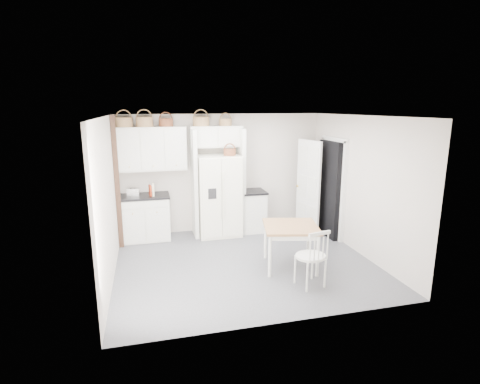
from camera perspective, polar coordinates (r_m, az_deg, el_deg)
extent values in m
plane|color=#454547|center=(6.89, 0.70, -10.65)|extent=(4.50, 4.50, 0.00)
plane|color=white|center=(6.32, 0.77, 11.50)|extent=(4.50, 4.50, 0.00)
plane|color=beige|center=(8.39, -2.77, 2.92)|extent=(4.50, 0.00, 4.50)
plane|color=beige|center=(6.31, -19.44, -1.18)|extent=(0.00, 4.00, 4.00)
plane|color=beige|center=(7.38, 17.88, 0.90)|extent=(0.00, 4.00, 4.00)
cube|color=white|center=(8.09, -3.25, -0.54)|extent=(0.90, 0.73, 1.75)
cube|color=silver|center=(8.14, -14.23, -3.89)|extent=(0.99, 0.62, 0.91)
cube|color=silver|center=(8.45, 1.93, -2.99)|extent=(0.50, 0.60, 0.88)
cube|color=brown|center=(6.64, 7.66, -8.19)|extent=(1.09, 1.09, 0.76)
cube|color=silver|center=(5.98, 10.70, -9.58)|extent=(0.56, 0.52, 0.98)
cube|color=black|center=(8.02, -14.41, -0.62)|extent=(1.03, 0.67, 0.04)
cube|color=black|center=(8.33, 1.96, 0.07)|extent=(0.54, 0.64, 0.04)
cube|color=silver|center=(7.96, -15.97, -0.04)|extent=(0.25, 0.16, 0.17)
cube|color=#AC3014|center=(7.91, -13.52, 0.23)|extent=(0.06, 0.15, 0.22)
cube|color=#EFE5BD|center=(7.91, -13.08, 0.37)|extent=(0.04, 0.17, 0.26)
cylinder|color=#8A5C40|center=(7.95, -17.25, 10.11)|extent=(0.34, 0.34, 0.19)
cylinder|color=#8A5C40|center=(7.94, -14.35, 10.32)|extent=(0.34, 0.34, 0.20)
cylinder|color=brown|center=(7.95, -11.21, 10.35)|extent=(0.29, 0.29, 0.17)
cylinder|color=#8A5C40|center=(8.03, -5.96, 10.65)|extent=(0.35, 0.35, 0.19)
cylinder|color=#8A5C40|center=(8.12, -2.24, 10.58)|extent=(0.27, 0.27, 0.15)
cylinder|color=brown|center=(7.87, -1.59, 6.08)|extent=(0.26, 0.26, 0.14)
cube|color=silver|center=(7.98, -13.25, 6.42)|extent=(1.40, 0.34, 0.90)
cube|color=silver|center=(8.10, -3.65, 8.42)|extent=(1.12, 0.34, 0.45)
cube|color=silver|center=(8.03, -6.96, 1.28)|extent=(0.08, 0.60, 2.30)
cube|color=silver|center=(8.21, 0.12, 1.64)|extent=(0.08, 0.60, 2.30)
cube|color=black|center=(7.62, -18.21, 1.25)|extent=(0.09, 0.09, 2.60)
cube|color=black|center=(8.23, 13.58, 0.42)|extent=(0.18, 0.85, 2.05)
cube|color=white|center=(8.37, 10.34, 0.77)|extent=(0.21, 0.79, 2.05)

